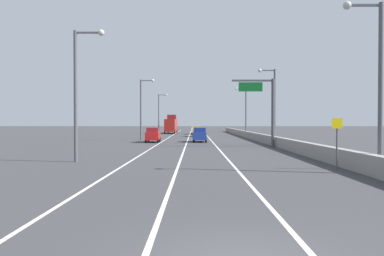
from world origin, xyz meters
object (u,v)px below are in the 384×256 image
at_px(overhead_sign_gantry, 266,104).
at_px(lamp_post_left_mid, 143,105).
at_px(lamp_post_right_second, 272,101).
at_px(lamp_post_right_third, 244,108).
at_px(car_blue_0, 200,135).
at_px(lamp_post_right_near, 375,74).
at_px(lamp_post_left_near, 79,85).
at_px(car_white_1, 195,130).
at_px(box_truck, 171,125).
at_px(speed_advisory_sign, 337,139).
at_px(car_yellow_2, 198,131).
at_px(car_red_3, 153,135).
at_px(lamp_post_left_far, 160,111).

distance_m(overhead_sign_gantry, lamp_post_left_mid, 21.76).
bearing_deg(lamp_post_right_second, lamp_post_left_mid, 147.19).
xyz_separation_m(lamp_post_right_third, car_blue_0, (-8.64, -18.95, -4.33)).
bearing_deg(lamp_post_right_third, lamp_post_right_second, -90.02).
height_order(lamp_post_right_near, lamp_post_left_near, same).
distance_m(car_white_1, box_truck, 8.03).
bearing_deg(car_white_1, lamp_post_right_second, -76.62).
bearing_deg(lamp_post_right_second, speed_advisory_sign, -92.61).
xyz_separation_m(lamp_post_right_near, lamp_post_right_third, (-0.20, 50.60, 0.00)).
bearing_deg(speed_advisory_sign, lamp_post_left_near, 165.89).
height_order(lamp_post_left_near, car_white_1, lamp_post_left_near).
distance_m(overhead_sign_gantry, lamp_post_right_near, 21.33).
distance_m(lamp_post_right_second, lamp_post_right_third, 25.30).
xyz_separation_m(overhead_sign_gantry, box_truck, (-13.43, 48.23, -2.68)).
height_order(lamp_post_left_mid, car_yellow_2, lamp_post_left_mid).
relative_size(overhead_sign_gantry, car_white_1, 1.64).
relative_size(lamp_post_right_third, car_red_3, 2.20).
xyz_separation_m(speed_advisory_sign, lamp_post_right_second, (1.07, 23.39, 3.56)).
distance_m(lamp_post_right_third, car_white_1, 16.82).
bearing_deg(lamp_post_right_second, car_blue_0, 143.65).
bearing_deg(car_white_1, speed_advisory_sign, -82.54).
distance_m(speed_advisory_sign, lamp_post_left_near, 17.16).
bearing_deg(lamp_post_right_third, lamp_post_left_near, -111.26).
xyz_separation_m(overhead_sign_gantry, lamp_post_left_mid, (-15.65, 15.11, 0.59)).
height_order(overhead_sign_gantry, car_blue_0, overhead_sign_gantry).
xyz_separation_m(overhead_sign_gantry, lamp_post_right_second, (1.51, 4.05, 0.59)).
distance_m(lamp_post_right_second, car_red_3, 16.56).
bearing_deg(box_truck, lamp_post_left_far, -131.35).
bearing_deg(box_truck, car_yellow_2, -72.70).
relative_size(car_white_1, box_truck, 0.47).
height_order(lamp_post_left_mid, box_truck, lamp_post_left_mid).
relative_size(lamp_post_right_near, lamp_post_right_third, 1.00).
relative_size(lamp_post_right_second, lamp_post_right_third, 1.00).
xyz_separation_m(lamp_post_right_near, box_truck, (-15.15, 69.48, -3.27)).
relative_size(speed_advisory_sign, lamp_post_right_near, 0.33).
distance_m(lamp_post_left_far, car_yellow_2, 19.63).
xyz_separation_m(car_white_1, box_truck, (-5.74, 5.51, 1.11)).
bearing_deg(car_white_1, car_blue_0, -88.99).
xyz_separation_m(speed_advisory_sign, car_red_3, (-13.94, 28.91, -0.77)).
relative_size(lamp_post_left_mid, car_yellow_2, 2.21).
xyz_separation_m(car_blue_0, box_truck, (-6.31, 37.83, 1.06)).
distance_m(lamp_post_left_far, car_blue_0, 36.40).
bearing_deg(speed_advisory_sign, car_blue_0, 104.27).
height_order(speed_advisory_sign, car_red_3, speed_advisory_sign).
distance_m(speed_advisory_sign, car_red_3, 32.11).
distance_m(car_blue_0, car_red_3, 6.43).
bearing_deg(lamp_post_left_near, lamp_post_right_second, 48.05).
distance_m(overhead_sign_gantry, car_yellow_2, 29.53).
height_order(overhead_sign_gantry, lamp_post_left_mid, lamp_post_left_mid).
relative_size(lamp_post_left_mid, lamp_post_left_far, 1.00).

